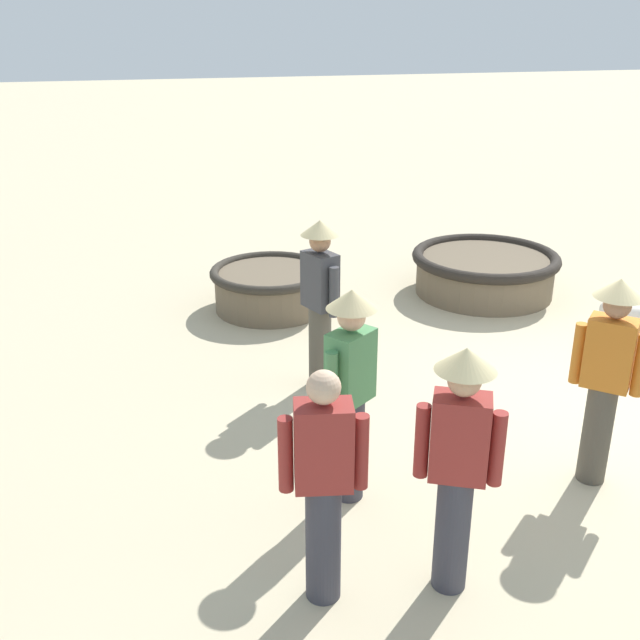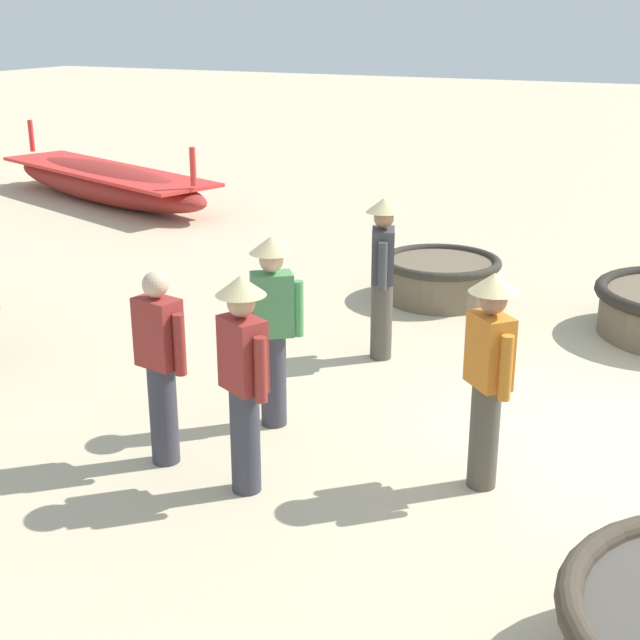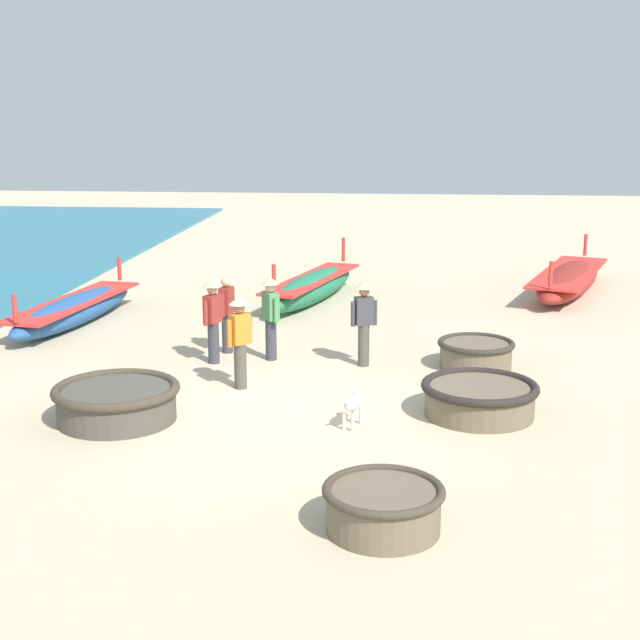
{
  "view_description": "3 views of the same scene",
  "coord_description": "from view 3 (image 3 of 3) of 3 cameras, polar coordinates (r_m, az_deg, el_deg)",
  "views": [
    {
      "loc": [
        -5.28,
        4.27,
        3.4
      ],
      "look_at": [
        0.05,
        2.89,
        1.15
      ],
      "focal_mm": 42.0,
      "sensor_mm": 36.0,
      "label": 1
    },
    {
      "loc": [
        -6.86,
        -0.51,
        3.4
      ],
      "look_at": [
        0.01,
        2.77,
        0.74
      ],
      "focal_mm": 50.0,
      "sensor_mm": 36.0,
      "label": 2
    },
    {
      "loc": [
        1.89,
        -14.03,
        4.81
      ],
      "look_at": [
        0.39,
        1.57,
        1.14
      ],
      "focal_mm": 50.0,
      "sensor_mm": 36.0,
      "label": 3
    }
  ],
  "objects": [
    {
      "name": "long_boat_blue_hull",
      "position": [
        25.04,
        15.62,
        2.48
      ],
      "size": [
        3.13,
        5.94,
        1.29
      ],
      "color": "maroon",
      "rests_on": "ground"
    },
    {
      "name": "ground_plane",
      "position": [
        14.95,
        -2.08,
        -5.58
      ],
      "size": [
        80.0,
        80.0,
        0.0
      ],
      "primitive_type": "plane",
      "color": "#C6B793"
    },
    {
      "name": "fisherman_crouching",
      "position": [
        17.53,
        -3.18,
        0.47
      ],
      "size": [
        0.38,
        0.44,
        1.67
      ],
      "color": "#383842",
      "rests_on": "ground"
    },
    {
      "name": "coracle_center",
      "position": [
        14.67,
        10.17,
        -4.9
      ],
      "size": [
        1.9,
        1.9,
        0.56
      ],
      "color": "brown",
      "rests_on": "ground"
    },
    {
      "name": "fisherman_standing_left",
      "position": [
        15.73,
        -5.16,
        -1.04
      ],
      "size": [
        0.39,
        0.41,
        1.67
      ],
      "color": "#4C473D",
      "rests_on": "ground"
    },
    {
      "name": "fisherman_by_coracle",
      "position": [
        17.1,
        2.83,
        0.15
      ],
      "size": [
        0.5,
        0.36,
        1.67
      ],
      "color": "#4C473D",
      "rests_on": "ground"
    },
    {
      "name": "fisherman_hauling",
      "position": [
        17.39,
        -6.88,
        0.29
      ],
      "size": [
        0.36,
        0.49,
        1.67
      ],
      "color": "#383842",
      "rests_on": "ground"
    },
    {
      "name": "long_boat_green_hull",
      "position": [
        23.01,
        -0.51,
        2.11
      ],
      "size": [
        2.28,
        5.3,
        1.37
      ],
      "color": "#237551",
      "rests_on": "ground"
    },
    {
      "name": "coracle_weathered",
      "position": [
        10.67,
        4.08,
        -11.82
      ],
      "size": [
        1.45,
        1.45,
        0.56
      ],
      "color": "brown",
      "rests_on": "ground"
    },
    {
      "name": "coracle_nearest",
      "position": [
        14.57,
        -12.89,
        -5.07
      ],
      "size": [
        2.02,
        2.02,
        0.59
      ],
      "color": "#4C473F",
      "rests_on": "ground"
    },
    {
      "name": "coracle_far_left",
      "position": [
        17.38,
        9.94,
        -2.09
      ],
      "size": [
        1.48,
        1.48,
        0.53
      ],
      "color": "brown",
      "rests_on": "ground"
    },
    {
      "name": "fisherman_with_hat",
      "position": [
        18.16,
        -5.98,
        0.47
      ],
      "size": [
        0.28,
        0.52,
        1.57
      ],
      "color": "#383842",
      "rests_on": "ground"
    },
    {
      "name": "dog",
      "position": [
        13.96,
        2.17,
        -5.35
      ],
      "size": [
        0.35,
        0.66,
        0.55
      ],
      "color": "beige",
      "rests_on": "ground"
    },
    {
      "name": "long_boat_red_hull",
      "position": [
        21.39,
        -15.44,
        0.65
      ],
      "size": [
        1.7,
        5.33,
        1.18
      ],
      "color": "#285693",
      "rests_on": "ground"
    }
  ]
}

